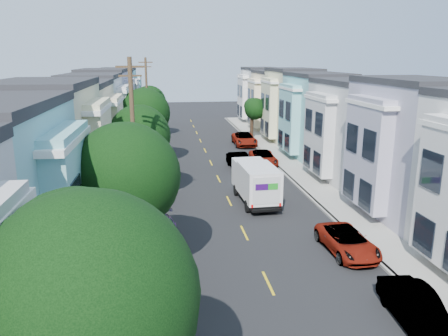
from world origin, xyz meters
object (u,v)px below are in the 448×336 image
at_px(tree_b, 124,177).
at_px(parked_right_d, 244,139).
at_px(tree_e, 149,102).
at_px(utility_pole_near, 134,144).
at_px(tree_d, 144,113).
at_px(fedex_truck, 255,181).
at_px(motorcycle, 424,318).
at_px(tree_a, 84,300).
at_px(utility_pole_far, 147,102).
at_px(lead_sedan, 239,161).
at_px(parked_left_b, 160,302).
at_px(parked_left_d, 161,168).
at_px(parked_right_a, 416,308).
at_px(parked_right_c, 263,158).
at_px(parked_left_c, 160,236).
at_px(parked_right_b, 347,242).
at_px(tree_c, 138,136).
at_px(tree_far_r, 254,109).

bearing_deg(tree_b, parked_right_d, 70.46).
height_order(tree_e, utility_pole_near, utility_pole_near).
relative_size(tree_d, fedex_truck, 1.25).
relative_size(parked_right_d, motorcycle, 2.96).
bearing_deg(tree_a, fedex_truck, 68.63).
bearing_deg(utility_pole_far, parked_right_d, -8.67).
distance_m(utility_pole_near, lead_sedan, 16.41).
distance_m(parked_left_b, parked_left_d, 21.70).
distance_m(tree_e, parked_left_d, 19.82).
bearing_deg(fedex_truck, tree_a, -113.67).
relative_size(parked_right_a, parked_right_d, 0.76).
bearing_deg(tree_b, parked_right_c, 62.62).
height_order(tree_a, utility_pole_near, utility_pole_near).
height_order(tree_b, parked_left_b, tree_b).
relative_size(lead_sedan, parked_left_d, 0.89).
xyz_separation_m(tree_a, tree_d, (0.00, 32.83, -0.10)).
height_order(parked_left_c, parked_right_b, parked_left_c).
bearing_deg(parked_left_d, tree_c, -97.17).
distance_m(fedex_truck, motorcycle, 16.01).
xyz_separation_m(parked_left_b, parked_right_b, (9.80, 4.53, 0.00)).
distance_m(parked_right_d, motorcycle, 36.41).
xyz_separation_m(tree_d, parked_left_c, (1.40, -18.94, -4.37)).
xyz_separation_m(utility_pole_near, fedex_truck, (8.12, 3.50, -3.56)).
bearing_deg(tree_a, parked_left_b, 79.13).
distance_m(tree_c, utility_pole_near, 4.83).
distance_m(utility_pole_near, parked_left_d, 12.66).
relative_size(utility_pole_near, parked_right_c, 2.00).
height_order(tree_a, motorcycle, tree_a).
bearing_deg(tree_e, parked_left_c, -87.67).
bearing_deg(tree_c, tree_e, 90.00).
height_order(tree_d, parked_right_b, tree_d).
relative_size(tree_b, parked_right_b, 1.63).
relative_size(parked_right_b, motorcycle, 2.51).
distance_m(tree_c, utility_pole_far, 21.19).
relative_size(parked_left_b, parked_right_d, 0.70).
bearing_deg(parked_right_c, utility_pole_far, 137.28).
xyz_separation_m(parked_right_c, parked_right_d, (0.00, 9.93, 0.06)).
relative_size(tree_e, utility_pole_near, 0.67).
height_order(tree_far_r, parked_right_c, tree_far_r).
distance_m(tree_c, parked_right_a, 20.53).
bearing_deg(tree_e, tree_far_r, -12.34).
distance_m(fedex_truck, parked_left_d, 10.69).
height_order(tree_d, parked_left_d, tree_d).
bearing_deg(utility_pole_near, parked_right_c, 52.05).
bearing_deg(tree_b, fedex_truck, 53.01).
bearing_deg(tree_d, parked_right_c, -6.26).
xyz_separation_m(tree_far_r, parked_right_a, (-1.99, -40.16, -3.11)).
bearing_deg(tree_b, tree_d, 90.00).
bearing_deg(tree_b, parked_right_b, 9.44).
bearing_deg(parked_left_c, tree_d, 91.33).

